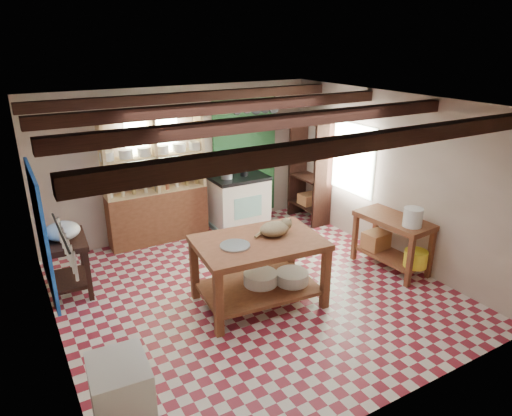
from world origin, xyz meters
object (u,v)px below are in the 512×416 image
prep_table (68,266)px  right_counter (391,243)px  stove (240,202)px  cat (275,229)px  work_table (259,272)px  white_cabinet (123,405)px

prep_table → right_counter: 4.71m
stove → cat: cat is taller
work_table → prep_table: work_table is taller
prep_table → cat: 2.90m
stove → white_cabinet: bearing=-129.0°
right_counter → cat: 2.08m
prep_table → cat: cat is taller
work_table → white_cabinet: work_table is taller
stove → work_table: bearing=-112.0°
cat → right_counter: bearing=-10.3°
white_cabinet → cat: bearing=34.8°
work_table → right_counter: (2.24, -0.17, -0.04)m
stove → right_counter: stove is taller
work_table → cat: 0.61m
stove → cat: bearing=-106.9°
cat → white_cabinet: bearing=-154.1°
work_table → stove: (1.01, 2.43, 0.03)m
white_cabinet → right_counter: white_cabinet is taller
white_cabinet → stove: bearing=54.7°
stove → cat: 2.58m
right_counter → white_cabinet: bearing=-168.9°
stove → cat: size_ratio=2.46×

